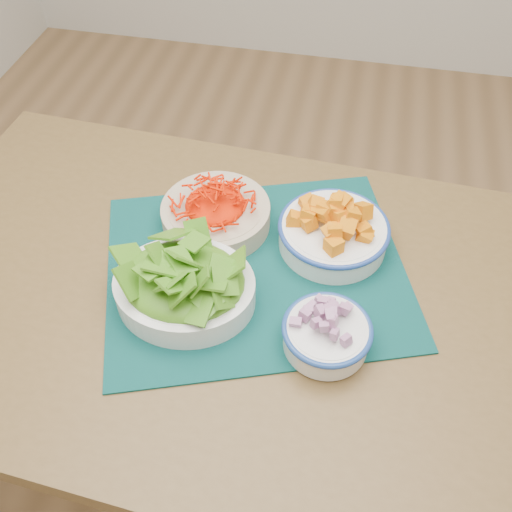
{
  "coord_description": "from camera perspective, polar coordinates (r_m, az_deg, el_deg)",
  "views": [
    {
      "loc": [
        -0.03,
        -0.69,
        1.5
      ],
      "look_at": [
        -0.16,
        -0.07,
        0.78
      ],
      "focal_mm": 40.0,
      "sensor_mm": 36.0,
      "label": 1
    }
  ],
  "objects": [
    {
      "name": "table",
      "position": [
        1.05,
        -4.75,
        -6.56
      ],
      "size": [
        1.15,
        0.8,
        0.75
      ],
      "rotation": [
        0.0,
        0.0,
        -0.06
      ],
      "color": "brown",
      "rests_on": "ground"
    },
    {
      "name": "lettuce_bowl",
      "position": [
        0.9,
        -7.22,
        -2.59
      ],
      "size": [
        0.23,
        0.2,
        0.1
      ],
      "rotation": [
        0.0,
        0.0,
        0.04
      ],
      "color": "white",
      "rests_on": "placemat"
    },
    {
      "name": "squash_bowl",
      "position": [
        0.99,
        7.83,
        2.97
      ],
      "size": [
        0.21,
        0.21,
        0.1
      ],
      "rotation": [
        0.0,
        0.0,
        0.14
      ],
      "color": "white",
      "rests_on": "placemat"
    },
    {
      "name": "onion_bowl",
      "position": [
        0.86,
        7.11,
        -7.49
      ],
      "size": [
        0.14,
        0.14,
        0.07
      ],
      "rotation": [
        0.0,
        0.0,
        -0.09
      ],
      "color": "white",
      "rests_on": "placemat"
    },
    {
      "name": "ground",
      "position": [
        1.65,
        6.18,
        -17.41
      ],
      "size": [
        4.0,
        4.0,
        0.0
      ],
      "primitive_type": "plane",
      "color": "#A67D50",
      "rests_on": "ground"
    },
    {
      "name": "carrot_bowl",
      "position": [
        1.02,
        -4.06,
        4.59
      ],
      "size": [
        0.24,
        0.24,
        0.07
      ],
      "rotation": [
        0.0,
        0.0,
        -0.24
      ],
      "color": "#C3AF91",
      "rests_on": "placemat"
    },
    {
      "name": "placemat",
      "position": [
        0.98,
        -0.0,
        -1.24
      ],
      "size": [
        0.61,
        0.56,
        0.0
      ],
      "primitive_type": "cube",
      "rotation": [
        0.0,
        0.0,
        0.35
      ],
      "color": "#042A29",
      "rests_on": "table"
    }
  ]
}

